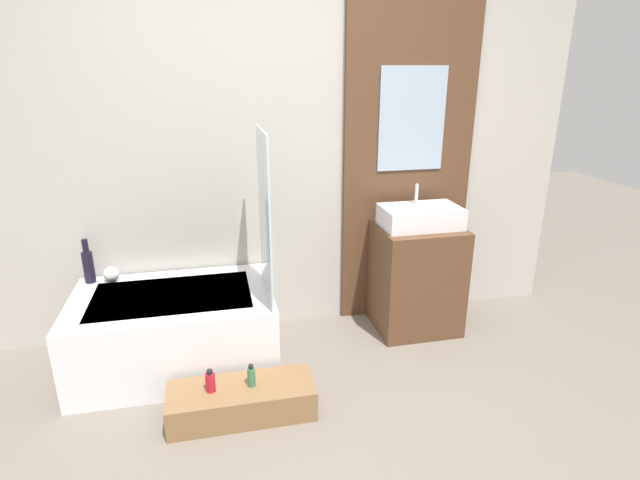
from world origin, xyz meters
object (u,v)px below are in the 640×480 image
(wooden_step_bench, at_px, (242,400))
(vase_tall_dark, at_px, (88,265))
(sink, at_px, (420,217))
(bottle_soap_secondary, at_px, (251,376))
(bottle_soap_primary, at_px, (210,382))
(bathtub, at_px, (176,329))
(vase_round_light, at_px, (111,274))

(wooden_step_bench, distance_m, vase_tall_dark, 1.38)
(wooden_step_bench, xyz_separation_m, sink, (1.31, 0.73, 0.76))
(bottle_soap_secondary, bearing_deg, sink, 30.16)
(bottle_soap_primary, bearing_deg, bathtub, 109.15)
(vase_tall_dark, relative_size, bottle_soap_primary, 2.29)
(wooden_step_bench, height_order, vase_round_light, vase_round_light)
(bathtub, relative_size, bottle_soap_secondary, 9.36)
(wooden_step_bench, bearing_deg, bottle_soap_secondary, 0.00)
(vase_tall_dark, distance_m, bottle_soap_primary, 1.23)
(wooden_step_bench, xyz_separation_m, vase_round_light, (-0.76, 0.89, 0.45))
(wooden_step_bench, distance_m, bottle_soap_secondary, 0.16)
(wooden_step_bench, xyz_separation_m, vase_tall_dark, (-0.89, 0.91, 0.52))
(bathtub, bearing_deg, sink, 4.51)
(bathtub, bearing_deg, bottle_soap_primary, -70.85)
(sink, height_order, vase_round_light, sink)
(bathtub, height_order, vase_tall_dark, vase_tall_dark)
(wooden_step_bench, bearing_deg, vase_tall_dark, 134.45)
(bottle_soap_primary, bearing_deg, sink, 26.33)
(wooden_step_bench, relative_size, vase_tall_dark, 2.68)
(bathtub, relative_size, vase_round_light, 12.18)
(sink, distance_m, vase_round_light, 2.10)
(bathtub, xyz_separation_m, vase_tall_dark, (-0.53, 0.31, 0.36))
(bottle_soap_primary, height_order, bottle_soap_secondary, bottle_soap_secondary)
(sink, relative_size, bottle_soap_secondary, 4.10)
(bathtub, distance_m, bottle_soap_secondary, 0.73)
(bathtub, bearing_deg, bottle_soap_secondary, -54.47)
(wooden_step_bench, height_order, bottle_soap_secondary, bottle_soap_secondary)
(vase_round_light, distance_m, bottle_soap_secondary, 1.25)
(vase_tall_dark, bearing_deg, sink, -4.74)
(sink, relative_size, bottle_soap_primary, 4.14)
(bottle_soap_secondary, bearing_deg, bathtub, 125.53)
(bathtub, relative_size, sink, 2.28)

